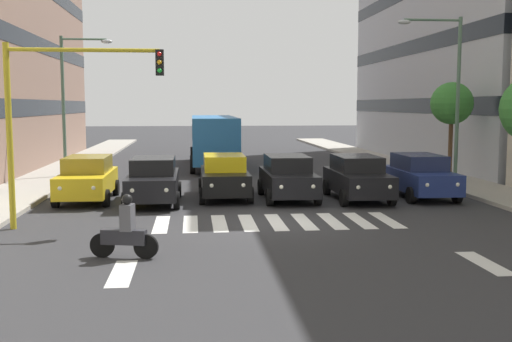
% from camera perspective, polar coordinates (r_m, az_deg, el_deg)
% --- Properties ---
extents(ground_plane, '(180.00, 180.00, 0.00)m').
position_cam_1_polar(ground_plane, '(19.38, 1.89, -4.80)').
color(ground_plane, '#2D2D30').
extents(crosswalk_markings, '(7.65, 2.80, 0.01)m').
position_cam_1_polar(crosswalk_markings, '(19.38, 1.89, -4.78)').
color(crosswalk_markings, silver).
rests_on(crosswalk_markings, ground_plane).
extents(lane_arrow_0, '(0.50, 2.20, 0.01)m').
position_cam_1_polar(lane_arrow_0, '(15.42, 20.59, -8.05)').
color(lane_arrow_0, silver).
rests_on(lane_arrow_0, ground_plane).
extents(lane_arrow_1, '(0.50, 2.20, 0.01)m').
position_cam_1_polar(lane_arrow_1, '(13.94, -12.41, -9.30)').
color(lane_arrow_1, silver).
rests_on(lane_arrow_1, ground_plane).
extents(car_0, '(2.02, 4.44, 1.72)m').
position_cam_1_polar(car_0, '(25.27, 15.07, -0.40)').
color(car_0, navy).
rests_on(car_0, ground_plane).
extents(car_1, '(2.02, 4.44, 1.72)m').
position_cam_1_polar(car_1, '(24.09, 9.45, -0.59)').
color(car_1, black).
rests_on(car_1, ground_plane).
extents(car_2, '(2.02, 4.44, 1.72)m').
position_cam_1_polar(car_2, '(23.90, 2.98, -0.56)').
color(car_2, black).
rests_on(car_2, ground_plane).
extents(car_3, '(2.02, 4.44, 1.72)m').
position_cam_1_polar(car_3, '(24.27, -2.98, -0.46)').
color(car_3, black).
rests_on(car_3, ground_plane).
extents(car_4, '(2.02, 4.44, 1.72)m').
position_cam_1_polar(car_4, '(23.29, -9.57, -0.82)').
color(car_4, black).
rests_on(car_4, ground_plane).
extents(car_5, '(2.02, 4.44, 1.72)m').
position_cam_1_polar(car_5, '(24.39, -15.48, -0.64)').
color(car_5, gold).
rests_on(car_5, ground_plane).
extents(bus_behind_traffic, '(2.78, 10.50, 3.00)m').
position_cam_1_polar(bus_behind_traffic, '(36.54, -4.00, 3.30)').
color(bus_behind_traffic, '#286BAD').
rests_on(bus_behind_traffic, ground_plane).
extents(motorcycle_with_rider, '(1.68, 0.49, 1.57)m').
position_cam_1_polar(motorcycle_with_rider, '(15.11, -12.14, -5.59)').
color(motorcycle_with_rider, black).
rests_on(motorcycle_with_rider, ground_plane).
extents(traffic_light_gantry, '(4.63, 0.36, 5.50)m').
position_cam_1_polar(traffic_light_gantry, '(19.03, -18.28, 5.97)').
color(traffic_light_gantry, '#AD991E').
rests_on(traffic_light_gantry, ground_plane).
extents(street_lamp_left, '(2.87, 0.28, 7.33)m').
position_cam_1_polar(street_lamp_left, '(28.11, 17.54, 7.78)').
color(street_lamp_left, '#4C6B56').
rests_on(street_lamp_left, sidewalk_left).
extents(street_lamp_right, '(2.55, 0.28, 6.92)m').
position_cam_1_polar(street_lamp_right, '(31.81, -16.89, 7.13)').
color(street_lamp_right, '#4C6B56').
rests_on(street_lamp_right, sidewalk_right).
extents(street_tree_1, '(1.98, 1.98, 4.61)m').
position_cam_1_polar(street_tree_1, '(30.20, 17.83, 5.99)').
color(street_tree_1, '#513823').
rests_on(street_tree_1, sidewalk_left).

